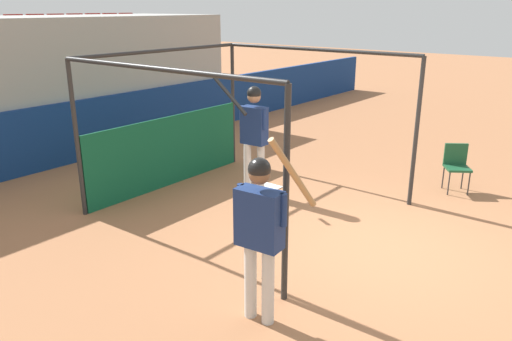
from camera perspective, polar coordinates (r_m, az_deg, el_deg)
The scene contains 8 objects.
ground_plane at distance 7.11m, azimuth 14.22°, elevation -8.52°, with size 60.00×60.00×0.00m, color #9E6642.
outfield_wall at distance 11.27m, azimuth -18.72°, elevation 4.48°, with size 24.00×0.12×1.28m.
bleacher_section at distance 12.53m, azimuth -23.37°, elevation 9.17°, with size 8.70×3.20×2.96m.
batting_cage at distance 8.60m, azimuth -7.13°, elevation 4.47°, with size 3.67×3.93×2.45m.
home_plate at distance 9.06m, azimuth 1.17°, elevation -1.95°, with size 0.44×0.44×0.02m.
player_batter at distance 8.46m, azimuth -0.30°, elevation 4.74°, with size 0.56×0.92×2.06m.
player_waiting at distance 4.95m, azimuth 0.49°, elevation -6.29°, with size 0.54×0.78×2.06m.
folding_chair at distance 9.47m, azimuth 21.93°, elevation 0.85°, with size 0.56×0.56×0.84m.
Camera 1 is at (-5.89, -2.47, 3.13)m, focal length 35.00 mm.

